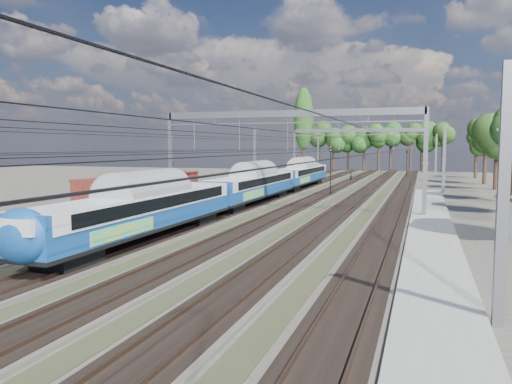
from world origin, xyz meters
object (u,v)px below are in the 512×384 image
(signal_near, at_px, (331,164))
(freight_boxcar, at_px, (144,194))
(emu_train, at_px, (253,180))
(worker, at_px, (351,177))
(signal_far, at_px, (407,160))

(signal_near, bearing_deg, freight_boxcar, -106.02)
(emu_train, bearing_deg, signal_near, 64.80)
(worker, bearing_deg, freight_boxcar, 163.33)
(worker, relative_size, signal_far, 0.30)
(worker, bearing_deg, emu_train, 166.67)
(emu_train, bearing_deg, worker, 83.36)
(emu_train, relative_size, signal_near, 10.40)
(emu_train, xyz_separation_m, worker, (4.39, 37.73, -1.73))
(emu_train, xyz_separation_m, signal_near, (5.54, 11.78, 1.24))
(emu_train, relative_size, freight_boxcar, 4.51)
(signal_near, bearing_deg, signal_far, 85.75)
(emu_train, xyz_separation_m, freight_boxcar, (-4.50, -12.82, -0.36))
(freight_boxcar, distance_m, signal_far, 66.49)
(emu_train, distance_m, freight_boxcar, 13.59)
(signal_near, distance_m, signal_far, 40.25)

